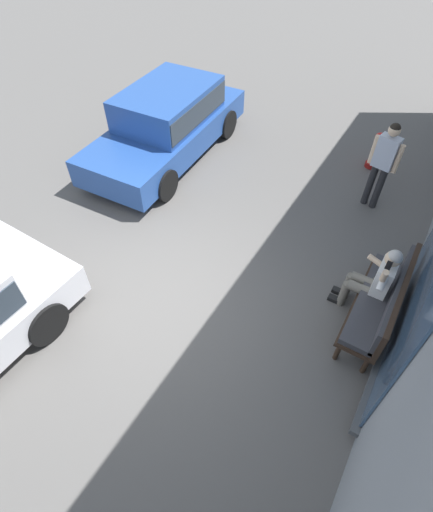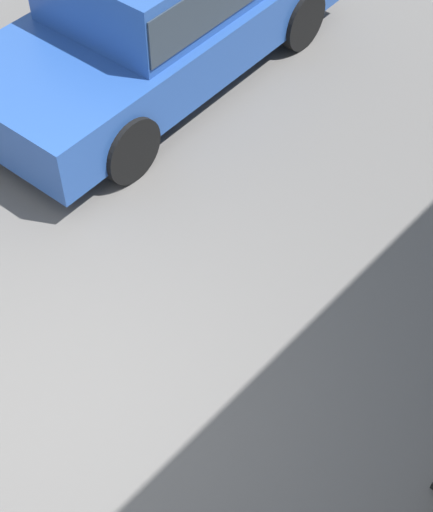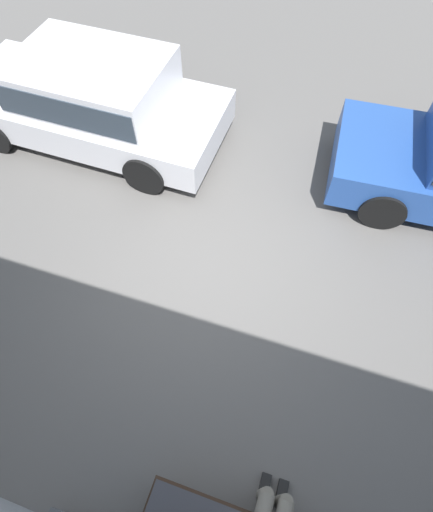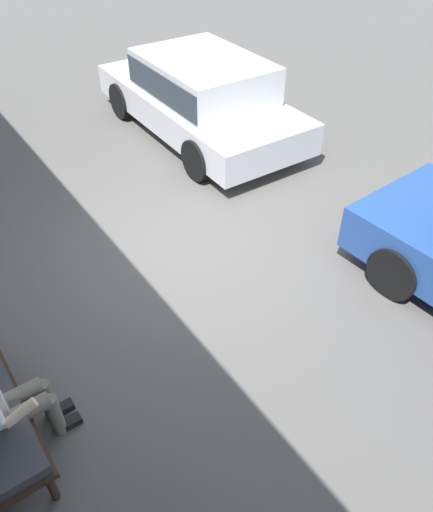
{
  "view_description": "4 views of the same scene",
  "coord_description": "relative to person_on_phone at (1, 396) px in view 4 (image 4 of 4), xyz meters",
  "views": [
    {
      "loc": [
        2.72,
        2.6,
        5.1
      ],
      "look_at": [
        -0.46,
        0.69,
        1.07
      ],
      "focal_mm": 28.0,
      "sensor_mm": 36.0,
      "label": 1
    },
    {
      "loc": [
        1.21,
        2.6,
        4.94
      ],
      "look_at": [
        -1.2,
        0.42,
        1.17
      ],
      "focal_mm": 55.0,
      "sensor_mm": 36.0,
      "label": 2
    },
    {
      "loc": [
        -1.03,
        2.6,
        4.71
      ],
      "look_at": [
        -0.31,
        0.39,
        1.03
      ],
      "focal_mm": 28.0,
      "sensor_mm": 36.0,
      "label": 3
    },
    {
      "loc": [
        -4.43,
        2.6,
        4.14
      ],
      "look_at": [
        -1.44,
        0.49,
        1.04
      ],
      "focal_mm": 35.0,
      "sensor_mm": 36.0,
      "label": 4
    }
  ],
  "objects": [
    {
      "name": "ground_plane",
      "position": [
        1.53,
        -2.67,
        -0.69
      ],
      "size": [
        60.0,
        60.0,
        0.0
      ],
      "primitive_type": "plane",
      "color": "#565451"
    },
    {
      "name": "person_on_phone",
      "position": [
        0.0,
        0.0,
        0.0
      ],
      "size": [
        0.73,
        0.74,
        1.33
      ],
      "color": "#6B665B",
      "rests_on": "ground_plane"
    },
    {
      "name": "parked_car_mid",
      "position": [
        4.07,
        -4.65,
        0.07
      ],
      "size": [
        4.37,
        2.03,
        1.38
      ],
      "color": "silver",
      "rests_on": "ground_plane"
    }
  ]
}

